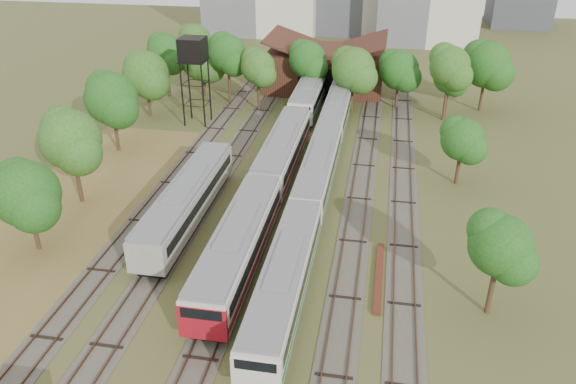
# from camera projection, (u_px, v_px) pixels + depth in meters

# --- Properties ---
(dry_grass_patch) EXTENTS (14.00, 60.00, 0.04)m
(dry_grass_patch) POSITION_uv_depth(u_px,v_px,m) (7.00, 282.00, 40.15)
(dry_grass_patch) COLOR brown
(dry_grass_patch) RESTS_ON ground
(tracks) EXTENTS (24.60, 80.00, 0.19)m
(tracks) POSITION_uv_depth(u_px,v_px,m) (287.00, 193.00, 52.23)
(tracks) COLOR #4C473D
(tracks) RESTS_ON ground
(railcar_red_set) EXTENTS (3.06, 34.58, 3.79)m
(railcar_red_set) POSITION_uv_depth(u_px,v_px,m) (264.00, 191.00, 48.22)
(railcar_red_set) COLOR black
(railcar_red_set) RESTS_ON ground
(railcar_green_set) EXTENTS (2.78, 52.08, 3.44)m
(railcar_green_set) POSITION_uv_depth(u_px,v_px,m) (319.00, 170.00, 52.54)
(railcar_green_set) COLOR black
(railcar_green_set) RESTS_ON ground
(railcar_rear) EXTENTS (3.02, 16.08, 3.74)m
(railcar_rear) POSITION_uv_depth(u_px,v_px,m) (310.00, 95.00, 71.97)
(railcar_rear) COLOR black
(railcar_rear) RESTS_ON ground
(old_grey_coach) EXTENTS (2.90, 18.00, 3.58)m
(old_grey_coach) POSITION_uv_depth(u_px,v_px,m) (187.00, 201.00, 46.87)
(old_grey_coach) COLOR black
(old_grey_coach) RESTS_ON ground
(water_tower) EXTENTS (2.97, 2.97, 10.29)m
(water_tower) POSITION_uv_depth(u_px,v_px,m) (193.00, 52.00, 64.56)
(water_tower) COLOR black
(water_tower) RESTS_ON ground
(rail_pile_far) EXTENTS (0.53, 8.41, 0.27)m
(rail_pile_far) POSITION_uv_depth(u_px,v_px,m) (379.00, 276.00, 40.54)
(rail_pile_far) COLOR #612A1B
(rail_pile_far) RESTS_ON ground
(maintenance_shed) EXTENTS (16.45, 11.55, 7.58)m
(maintenance_shed) POSITION_uv_depth(u_px,v_px,m) (326.00, 68.00, 79.67)
(maintenance_shed) COLOR #3D1E16
(maintenance_shed) RESTS_ON ground
(tree_band_left) EXTENTS (8.88, 76.02, 8.65)m
(tree_band_left) POSITION_uv_depth(u_px,v_px,m) (100.00, 111.00, 56.35)
(tree_band_left) COLOR #382616
(tree_band_left) RESTS_ON ground
(tree_band_far) EXTENTS (42.59, 9.84, 9.10)m
(tree_band_far) POSITION_uv_depth(u_px,v_px,m) (335.00, 63.00, 71.27)
(tree_band_far) COLOR #382616
(tree_band_far) RESTS_ON ground
(tree_band_right) EXTENTS (4.45, 41.70, 7.28)m
(tree_band_right) POSITION_uv_depth(u_px,v_px,m) (466.00, 139.00, 50.90)
(tree_band_right) COLOR #382616
(tree_band_right) RESTS_ON ground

